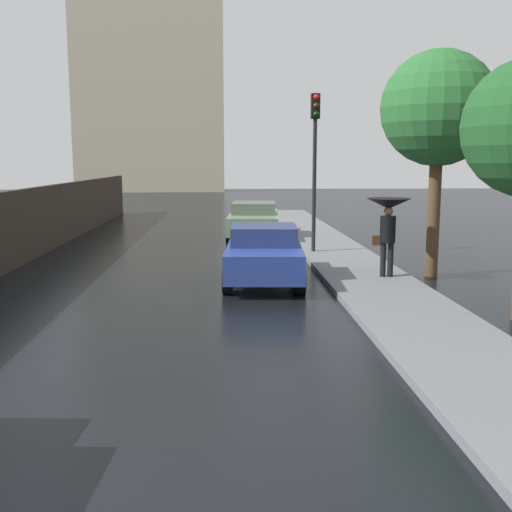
{
  "coord_description": "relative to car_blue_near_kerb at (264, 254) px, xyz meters",
  "views": [
    {
      "loc": [
        1.56,
        -5.02,
        2.95
      ],
      "look_at": [
        2.24,
        7.65,
        0.96
      ],
      "focal_mm": 42.57,
      "sensor_mm": 36.0,
      "label": 1
    }
  ],
  "objects": [
    {
      "name": "traffic_light",
      "position": [
        1.84,
        4.25,
        2.74
      ],
      "size": [
        0.26,
        0.39,
        4.84
      ],
      "color": "black",
      "rests_on": "sidewalk_strip"
    },
    {
      "name": "car_green_far_ahead",
      "position": [
        0.17,
        8.47,
        0.02
      ],
      "size": [
        2.18,
        4.71,
        1.4
      ],
      "rotation": [
        0.0,
        0.0,
        -0.08
      ],
      "color": "slate",
      "rests_on": "ground"
    },
    {
      "name": "ground",
      "position": [
        -2.53,
        -9.52,
        -0.72
      ],
      "size": [
        120.0,
        120.0,
        0.0
      ],
      "primitive_type": "plane",
      "color": "black"
    },
    {
      "name": "distant_tower",
      "position": [
        -8.03,
        47.34,
        13.51
      ],
      "size": [
        14.27,
        7.67,
        32.93
      ],
      "color": "#B2A88E",
      "rests_on": "ground"
    },
    {
      "name": "car_blue_near_kerb",
      "position": [
        0.0,
        0.0,
        0.0
      ],
      "size": [
        2.05,
        3.98,
        1.4
      ],
      "rotation": [
        0.0,
        0.0,
        -0.07
      ],
      "color": "navy",
      "rests_on": "ground"
    },
    {
      "name": "pedestrian_with_umbrella_near",
      "position": [
        3.01,
        -0.06,
        0.97
      ],
      "size": [
        1.07,
        1.07,
        1.92
      ],
      "rotation": [
        0.0,
        0.0,
        -0.11
      ],
      "color": "black",
      "rests_on": "sidewalk_strip"
    },
    {
      "name": "street_tree_mid",
      "position": [
        4.39,
        0.67,
        3.5
      ],
      "size": [
        2.87,
        2.87,
        5.69
      ],
      "color": "#4C3823",
      "rests_on": "ground"
    }
  ]
}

